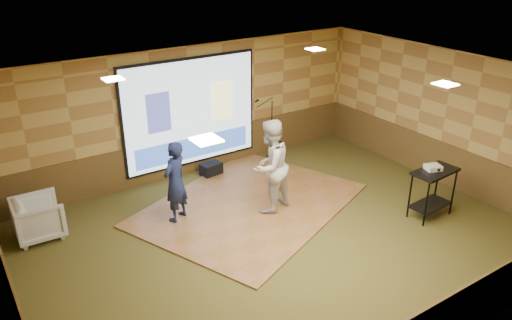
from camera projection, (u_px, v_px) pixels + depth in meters
ground at (278, 238)px, 9.35m from camera, size 9.00×9.00×0.00m
room_shell at (281, 134)px, 8.50m from camera, size 9.04×7.04×3.02m
wainscot_back at (193, 153)px, 11.81m from camera, size 9.00×0.04×0.95m
wainscot_left at (17, 307)px, 6.90m from camera, size 0.04×7.00×0.95m
wainscot_right at (437, 161)px, 11.41m from camera, size 0.04×7.00×0.95m
projector_screen at (191, 113)px, 11.36m from camera, size 3.32×0.06×2.52m
downlight_nw at (113, 79)px, 8.40m from camera, size 0.32×0.32×0.02m
downlight_ne at (315, 49)px, 10.61m from camera, size 0.32×0.32×0.02m
downlight_sw at (206, 140)px, 5.89m from camera, size 0.32×0.32×0.02m
downlight_se at (445, 84)px, 8.10m from camera, size 0.32×0.32×0.02m
dance_floor at (250, 205)px, 10.47m from camera, size 5.36×4.79×0.03m
player_left at (175, 182)px, 9.60m from camera, size 0.71×0.63×1.64m
player_right at (270, 166)px, 9.89m from camera, size 1.12×0.99×1.93m
av_table at (433, 184)px, 9.81m from camera, size 0.96×0.51×1.01m
projector at (433, 167)px, 9.69m from camera, size 0.35×0.33×0.10m
mic_stand at (270, 140)px, 12.52m from camera, size 0.64×0.26×1.62m
banquet_chair at (39, 218)px, 9.25m from camera, size 0.88×0.86×0.78m
duffel_bag at (211, 169)px, 11.76m from camera, size 0.52×0.38×0.30m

